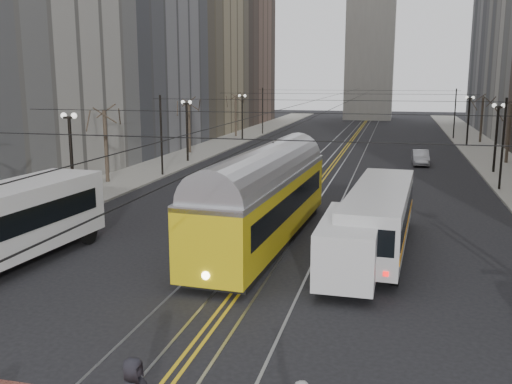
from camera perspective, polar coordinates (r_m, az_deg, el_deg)
The scene contains 14 objects.
ground at distance 16.16m, azimuth -8.69°, elevation -18.21°, with size 260.00×260.00×0.00m, color black.
sidewalk_left at distance 61.97m, azimuth -5.69°, elevation 4.00°, with size 5.00×140.00×0.15m, color gray.
sidewalk_right at distance 59.22m, azimuth 22.89°, elevation 2.82°, with size 5.00×140.00×0.15m, color gray.
streetcar_rails at distance 58.73m, azimuth 8.27°, elevation 3.46°, with size 4.80×130.00×0.02m, color gray.
centre_lines at distance 58.73m, azimuth 8.27°, elevation 3.46°, with size 0.42×130.00×0.01m, color gold.
building_left_far at distance 104.39m, azimuth -3.77°, elevation 17.95°, with size 16.00×20.00×40.00m, color brown.
lamp_posts at distance 42.36m, azimuth 6.19°, elevation 4.31°, with size 27.60×57.20×5.60m.
street_trees at distance 48.77m, azimuth 7.22°, elevation 5.21°, with size 31.68×53.28×5.60m.
trolley_wires at distance 48.26m, azimuth 7.19°, elevation 6.30°, with size 25.96×120.00×6.60m.
streetcar at distance 27.71m, azimuth 0.82°, elevation -1.44°, with size 2.85×15.35×3.62m, color gold.
rear_bus at distance 27.10m, azimuth 12.23°, elevation -2.68°, with size 2.49×11.44×2.98m, color #B8B8B8.
cargo_van at distance 22.94m, azimuth 9.35°, elevation -5.71°, with size 2.21×5.74×2.54m, color silver.
sedan_grey at distance 41.13m, azimuth 12.85°, elevation 1.10°, with size 1.95×4.86×1.66m, color #404348.
sedan_silver at distance 55.12m, azimuth 16.13°, elevation 3.33°, with size 1.44×4.12×1.36m, color #A0A2A8.
Camera 1 is at (5.57, -12.93, 7.94)m, focal length 40.00 mm.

